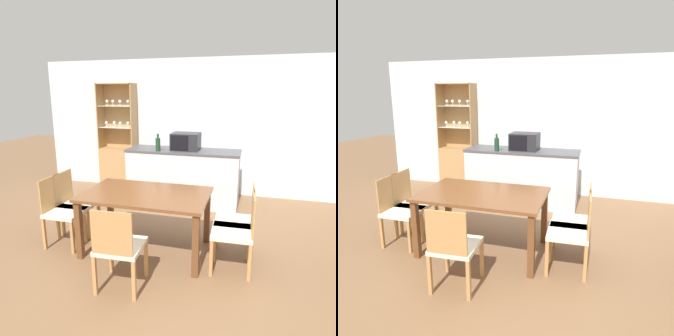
# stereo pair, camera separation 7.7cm
# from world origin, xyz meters

# --- Properties ---
(ground_plane) EXTENTS (18.00, 18.00, 0.00)m
(ground_plane) POSITION_xyz_m (0.00, 0.00, 0.00)
(ground_plane) COLOR brown
(wall_back) EXTENTS (6.80, 0.06, 2.55)m
(wall_back) POSITION_xyz_m (0.00, 2.63, 1.27)
(wall_back) COLOR silver
(wall_back) RESTS_ON ground_plane
(kitchen_counter) EXTENTS (1.95, 0.63, 0.96)m
(kitchen_counter) POSITION_xyz_m (-0.31, 1.90, 0.48)
(kitchen_counter) COLOR silver
(kitchen_counter) RESTS_ON ground_plane
(display_cabinet) EXTENTS (0.73, 0.35, 2.10)m
(display_cabinet) POSITION_xyz_m (-1.78, 2.44, 0.61)
(display_cabinet) COLOR tan
(display_cabinet) RESTS_ON ground_plane
(dining_table) EXTENTS (1.49, 0.93, 0.75)m
(dining_table) POSITION_xyz_m (-0.37, 0.14, 0.65)
(dining_table) COLOR brown
(dining_table) RESTS_ON ground_plane
(dining_chair_side_right_near) EXTENTS (0.45, 0.45, 0.88)m
(dining_chair_side_right_near) POSITION_xyz_m (0.71, 0.00, 0.45)
(dining_chair_side_right_near) COLOR beige
(dining_chair_side_right_near) RESTS_ON ground_plane
(dining_chair_side_left_near) EXTENTS (0.44, 0.44, 0.88)m
(dining_chair_side_left_near) POSITION_xyz_m (-1.45, -0.00, 0.45)
(dining_chair_side_left_near) COLOR beige
(dining_chair_side_left_near) RESTS_ON ground_plane
(dining_chair_side_right_far) EXTENTS (0.45, 0.45, 0.88)m
(dining_chair_side_right_far) POSITION_xyz_m (0.71, 0.28, 0.45)
(dining_chair_side_right_far) COLOR beige
(dining_chair_side_right_far) RESTS_ON ground_plane
(dining_chair_side_left_far) EXTENTS (0.44, 0.44, 0.88)m
(dining_chair_side_left_far) POSITION_xyz_m (-1.45, 0.28, 0.45)
(dining_chair_side_left_far) COLOR beige
(dining_chair_side_left_far) RESTS_ON ground_plane
(dining_chair_head_near) EXTENTS (0.46, 0.46, 0.88)m
(dining_chair_head_near) POSITION_xyz_m (-0.36, -0.66, 0.45)
(dining_chair_head_near) COLOR beige
(dining_chair_head_near) RESTS_ON ground_plane
(microwave) EXTENTS (0.47, 0.40, 0.29)m
(microwave) POSITION_xyz_m (-0.27, 1.90, 1.11)
(microwave) COLOR #232328
(microwave) RESTS_ON kitchen_counter
(wine_bottle) EXTENTS (0.08, 0.08, 0.29)m
(wine_bottle) POSITION_xyz_m (-0.70, 1.67, 1.08)
(wine_bottle) COLOR #193D23
(wine_bottle) RESTS_ON kitchen_counter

